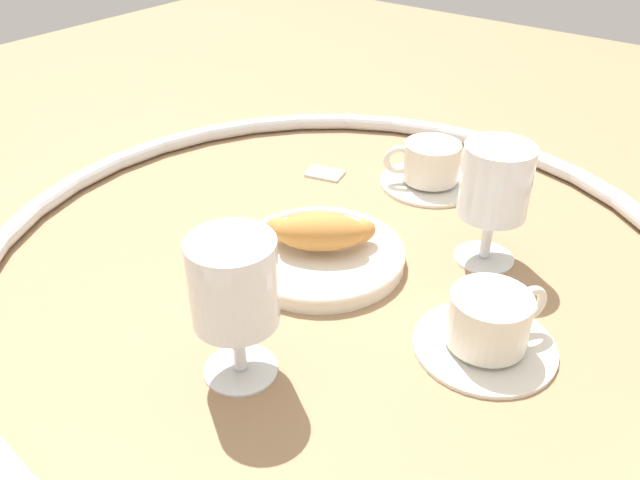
# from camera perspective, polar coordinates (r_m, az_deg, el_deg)

# --- Properties ---
(ground_plane) EXTENTS (2.20, 2.20, 0.00)m
(ground_plane) POSITION_cam_1_polar(r_m,az_deg,el_deg) (0.75, 1.27, -2.01)
(ground_plane) COLOR #997551
(table_chrome_rim) EXTENTS (0.80, 0.80, 0.02)m
(table_chrome_rim) POSITION_cam_1_polar(r_m,az_deg,el_deg) (0.74, 1.28, -1.25)
(table_chrome_rim) COLOR silver
(table_chrome_rim) RESTS_ON ground_plane
(pastry_plate) EXTENTS (0.19, 0.19, 0.02)m
(pastry_plate) POSITION_cam_1_polar(r_m,az_deg,el_deg) (0.75, 0.00, -1.26)
(pastry_plate) COLOR silver
(pastry_plate) RESTS_ON ground_plane
(croissant_large) EXTENTS (0.12, 0.11, 0.04)m
(croissant_large) POSITION_cam_1_polar(r_m,az_deg,el_deg) (0.73, 0.01, 0.74)
(croissant_large) COLOR #BC7A38
(croissant_large) RESTS_ON pastry_plate
(coffee_cup_near) EXTENTS (0.14, 0.14, 0.06)m
(coffee_cup_near) POSITION_cam_1_polar(r_m,az_deg,el_deg) (0.91, 9.46, 6.20)
(coffee_cup_near) COLOR silver
(coffee_cup_near) RESTS_ON ground_plane
(coffee_cup_far) EXTENTS (0.14, 0.14, 0.06)m
(coffee_cup_far) POSITION_cam_1_polar(r_m,az_deg,el_deg) (0.64, 14.33, -7.19)
(coffee_cup_far) COLOR silver
(coffee_cup_far) RESTS_ON ground_plane
(juice_glass_left) EXTENTS (0.08, 0.08, 0.14)m
(juice_glass_left) POSITION_cam_1_polar(r_m,az_deg,el_deg) (0.73, 14.86, 4.65)
(juice_glass_left) COLOR white
(juice_glass_left) RESTS_ON ground_plane
(juice_glass_right) EXTENTS (0.08, 0.08, 0.14)m
(juice_glass_right) POSITION_cam_1_polar(r_m,az_deg,el_deg) (0.56, -7.43, -4.02)
(juice_glass_right) COLOR white
(juice_glass_right) RESTS_ON ground_plane
(sugar_packet) EXTENTS (0.06, 0.05, 0.01)m
(sugar_packet) POSITION_cam_1_polar(r_m,az_deg,el_deg) (0.94, 0.42, 5.85)
(sugar_packet) COLOR white
(sugar_packet) RESTS_ON ground_plane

